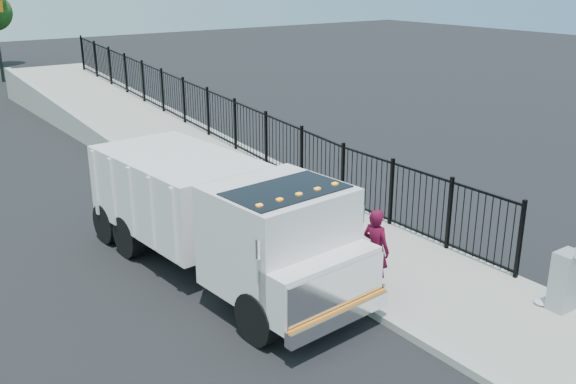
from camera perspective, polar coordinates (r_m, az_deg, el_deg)
ground at (r=14.21m, az=4.33°, el=-8.83°), size 120.00×120.00×0.00m
sidewalk at (r=14.22m, az=15.67°, el=-9.25°), size 3.55×12.00×0.12m
curb at (r=12.91m, az=10.17°, el=-11.77°), size 0.30×12.00×0.16m
ramp at (r=28.33m, az=-13.49°, el=4.96°), size 3.95×24.06×3.19m
iron_fence at (r=25.19m, az=-7.08°, el=5.73°), size 0.10×28.00×1.80m
truck at (r=14.32m, az=-6.03°, el=-1.96°), size 3.17×8.10×2.71m
worker at (r=13.82m, az=7.80°, el=-5.07°), size 0.54×0.73×1.81m
utility_cabinet at (r=14.13m, az=23.39°, el=-7.25°), size 0.55×0.40×1.25m
debris at (r=14.42m, az=21.66°, el=-9.07°), size 0.35×0.35×0.09m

